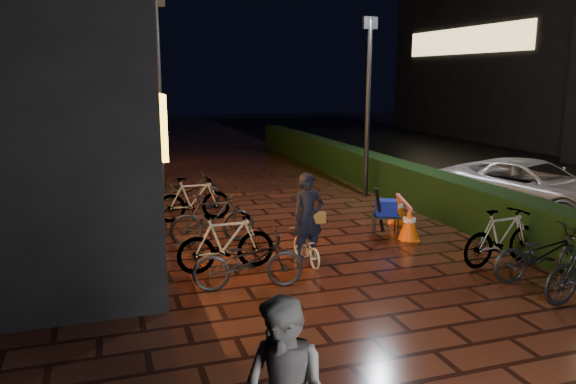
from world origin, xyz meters
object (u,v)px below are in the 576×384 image
object	(u,v)px
cyclist	(307,231)
cart_assembly	(385,210)
traffic_barrier	(403,216)
van	(531,187)

from	to	relation	value
cyclist	cart_assembly	xyz separation A→B (m)	(2.17, 1.19, -0.05)
cyclist	traffic_barrier	size ratio (longest dim) A/B	0.98
traffic_barrier	cart_assembly	world-z (taller)	cart_assembly
van	traffic_barrier	world-z (taller)	van
traffic_barrier	cyclist	bearing A→B (deg)	-153.05
cyclist	traffic_barrier	bearing A→B (deg)	26.95
traffic_barrier	van	bearing A→B (deg)	6.85
cyclist	traffic_barrier	distance (m)	3.05
van	cyclist	bearing A→B (deg)	175.62
cart_assembly	traffic_barrier	bearing A→B (deg)	19.41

